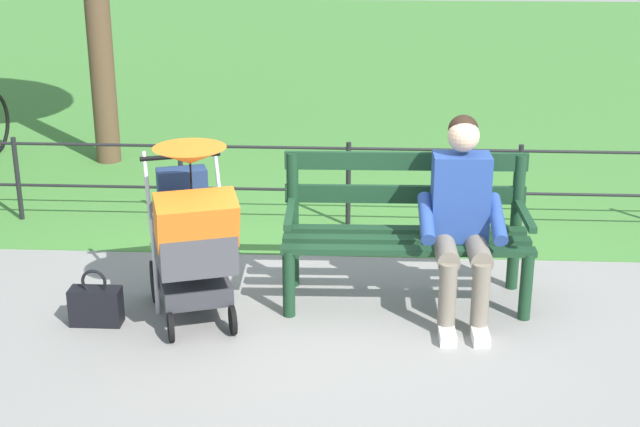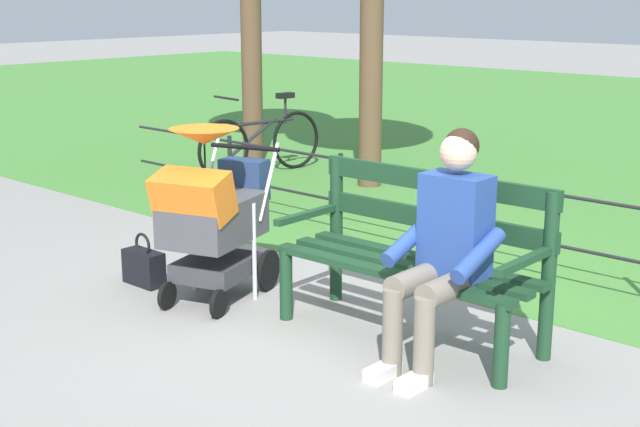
{
  "view_description": "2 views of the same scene",
  "coord_description": "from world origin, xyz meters",
  "px_view_note": "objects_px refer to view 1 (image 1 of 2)",
  "views": [
    {
      "loc": [
        -0.16,
        5.58,
        2.62
      ],
      "look_at": [
        0.14,
        0.09,
        0.66
      ],
      "focal_mm": 51.93,
      "sensor_mm": 36.0,
      "label": 1
    },
    {
      "loc": [
        -3.33,
        3.93,
        1.97
      ],
      "look_at": [
        0.19,
        0.06,
        0.67
      ],
      "focal_mm": 49.97,
      "sensor_mm": 36.0,
      "label": 2
    }
  ],
  "objects_px": {
    "person_on_bench": "(462,214)",
    "handbag": "(96,305)",
    "stroller": "(192,231)",
    "park_bench": "(406,223)"
  },
  "relations": [
    {
      "from": "park_bench",
      "to": "stroller",
      "type": "bearing_deg",
      "value": 16.75
    },
    {
      "from": "park_bench",
      "to": "handbag",
      "type": "relative_size",
      "value": 4.36
    },
    {
      "from": "person_on_bench",
      "to": "handbag",
      "type": "distance_m",
      "value": 2.36
    },
    {
      "from": "stroller",
      "to": "park_bench",
      "type": "bearing_deg",
      "value": -163.25
    },
    {
      "from": "park_bench",
      "to": "stroller",
      "type": "distance_m",
      "value": 1.39
    },
    {
      "from": "park_bench",
      "to": "person_on_bench",
      "type": "distance_m",
      "value": 0.43
    },
    {
      "from": "person_on_bench",
      "to": "park_bench",
      "type": "bearing_deg",
      "value": -33.53
    },
    {
      "from": "person_on_bench",
      "to": "handbag",
      "type": "height_order",
      "value": "person_on_bench"
    },
    {
      "from": "park_bench",
      "to": "person_on_bench",
      "type": "relative_size",
      "value": 1.26
    },
    {
      "from": "person_on_bench",
      "to": "stroller",
      "type": "relative_size",
      "value": 1.11
    }
  ]
}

